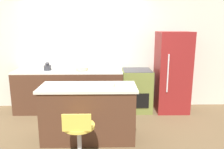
# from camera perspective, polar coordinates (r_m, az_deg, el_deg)

# --- Properties ---
(ground_plane) EXTENTS (14.00, 14.00, 0.00)m
(ground_plane) POSITION_cam_1_polar(r_m,az_deg,el_deg) (4.72, -7.26, -10.65)
(ground_plane) COLOR brown
(wall_back) EXTENTS (8.00, 0.06, 2.60)m
(wall_back) POSITION_cam_1_polar(r_m,az_deg,el_deg) (5.03, -6.88, 6.17)
(wall_back) COLOR beige
(wall_back) RESTS_ON ground_plane
(back_counter) EXTENTS (2.32, 0.61, 0.92)m
(back_counter) POSITION_cam_1_polar(r_m,az_deg,el_deg) (4.91, -11.06, -4.16)
(back_counter) COLOR #4C2D1E
(back_counter) RESTS_ON ground_plane
(kitchen_island) EXTENTS (1.54, 0.63, 0.91)m
(kitchen_island) POSITION_cam_1_polar(r_m,az_deg,el_deg) (3.65, -6.11, -9.89)
(kitchen_island) COLOR #4C2D1E
(kitchen_island) RESTS_ON ground_plane
(oven_range) EXTENTS (0.63, 0.62, 0.92)m
(oven_range) POSITION_cam_1_polar(r_m,az_deg,el_deg) (4.88, 6.44, -4.09)
(oven_range) COLOR olive
(oven_range) RESTS_ON ground_plane
(refrigerator) EXTENTS (0.68, 0.67, 1.74)m
(refrigerator) POSITION_cam_1_polar(r_m,az_deg,el_deg) (4.92, 15.44, 0.60)
(refrigerator) COLOR maroon
(refrigerator) RESTS_ON ground_plane
(stool_chair) EXTENTS (0.44, 0.44, 0.76)m
(stool_chair) POSITION_cam_1_polar(r_m,az_deg,el_deg) (3.14, -8.62, -15.56)
(stool_chair) COLOR #B7B7BC
(stool_chair) RESTS_ON ground_plane
(kettle) EXTENTS (0.16, 0.16, 0.18)m
(kettle) POSITION_cam_1_polar(r_m,az_deg,el_deg) (4.89, -16.51, 1.91)
(kettle) COLOR #333338
(kettle) RESTS_ON back_counter
(mixing_bowl) EXTENTS (0.28, 0.28, 0.07)m
(mixing_bowl) POSITION_cam_1_polar(r_m,az_deg,el_deg) (4.75, -7.89, 1.59)
(mixing_bowl) COLOR #C1B28E
(mixing_bowl) RESTS_ON back_counter
(fruit_bowl) EXTENTS (0.23, 0.23, 0.05)m
(fruit_bowl) POSITION_cam_1_polar(r_m,az_deg,el_deg) (3.47, -0.93, -2.67)
(fruit_bowl) COLOR beige
(fruit_bowl) RESTS_ON kitchen_island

